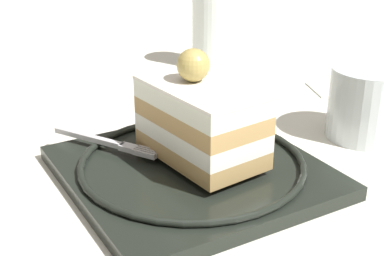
# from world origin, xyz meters

# --- Properties ---
(ground_plane) EXTENTS (2.40, 2.40, 0.00)m
(ground_plane) POSITION_xyz_m (0.00, 0.00, 0.00)
(ground_plane) COLOR silver
(dessert_plate) EXTENTS (0.21, 0.21, 0.02)m
(dessert_plate) POSITION_xyz_m (0.02, -0.02, 0.01)
(dessert_plate) COLOR black
(dessert_plate) RESTS_ON ground_plane
(cake_slice) EXTENTS (0.12, 0.08, 0.10)m
(cake_slice) POSITION_xyz_m (0.02, -0.01, 0.05)
(cake_slice) COLOR tan
(cake_slice) RESTS_ON dessert_plate
(fork) EXTENTS (0.11, 0.07, 0.00)m
(fork) POSITION_xyz_m (-0.05, -0.08, 0.02)
(fork) COLOR silver
(fork) RESTS_ON dessert_plate
(drink_glass_near) EXTENTS (0.06, 0.06, 0.11)m
(drink_glass_near) POSITION_xyz_m (-0.26, 0.17, 0.05)
(drink_glass_near) COLOR white
(drink_glass_near) RESTS_ON ground_plane
(drink_glass_far) EXTENTS (0.08, 0.08, 0.07)m
(drink_glass_far) POSITION_xyz_m (0.03, 0.18, 0.03)
(drink_glass_far) COLOR silver
(drink_glass_far) RESTS_ON ground_plane
(folded_napkin) EXTENTS (0.09, 0.12, 0.00)m
(folded_napkin) POSITION_xyz_m (-0.08, 0.28, 0.00)
(folded_napkin) COLOR white
(folded_napkin) RESTS_ON ground_plane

